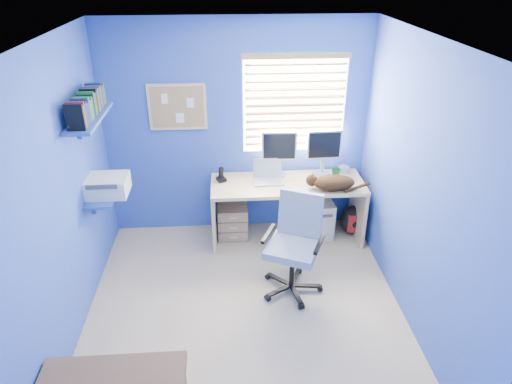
{
  "coord_description": "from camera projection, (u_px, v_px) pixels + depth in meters",
  "views": [
    {
      "loc": [
        -0.14,
        -3.34,
        3.05
      ],
      "look_at": [
        0.15,
        0.65,
        0.95
      ],
      "focal_mm": 32.0,
      "sensor_mm": 36.0,
      "label": 1
    }
  ],
  "objects": [
    {
      "name": "ceiling",
      "position": [
        241.0,
        41.0,
        3.22
      ],
      "size": [
        3.0,
        3.2,
        0.0
      ],
      "primitive_type": "cube",
      "color": "white",
      "rests_on": "wall_back"
    },
    {
      "name": "window_blinds",
      "position": [
        295.0,
        105.0,
        5.09
      ],
      "size": [
        1.15,
        0.05,
        1.1
      ],
      "color": "white",
      "rests_on": "ground"
    },
    {
      "name": "monitor_right",
      "position": [
        323.0,
        152.0,
        5.27
      ],
      "size": [
        0.4,
        0.14,
        0.54
      ],
      "primitive_type": "cube",
      "rotation": [
        0.0,
        0.0,
        0.04
      ],
      "color": "silver",
      "rests_on": "desk"
    },
    {
      "name": "laptop",
      "position": [
        269.0,
        173.0,
        5.15
      ],
      "size": [
        0.34,
        0.27,
        0.22
      ],
      "primitive_type": "cube",
      "rotation": [
        0.0,
        0.0,
        0.03
      ],
      "color": "silver",
      "rests_on": "desk"
    },
    {
      "name": "wall_back",
      "position": [
        237.0,
        131.0,
        5.21
      ],
      "size": [
        3.0,
        0.01,
        2.5
      ],
      "primitive_type": "cube",
      "color": "#344FBD",
      "rests_on": "ground"
    },
    {
      "name": "office_chair",
      "position": [
        294.0,
        257.0,
        4.53
      ],
      "size": [
        0.77,
        0.77,
        1.0
      ],
      "color": "black",
      "rests_on": "floor"
    },
    {
      "name": "tower_pc",
      "position": [
        322.0,
        216.0,
        5.53
      ],
      "size": [
        0.22,
        0.45,
        0.45
      ],
      "primitive_type": "cube",
      "rotation": [
        0.0,
        0.0,
        0.07
      ],
      "color": "beige",
      "rests_on": "floor"
    },
    {
      "name": "cat",
      "position": [
        334.0,
        183.0,
        4.99
      ],
      "size": [
        0.5,
        0.33,
        0.16
      ],
      "primitive_type": "ellipsoid",
      "rotation": [
        0.0,
        0.0,
        -0.21
      ],
      "color": "black",
      "rests_on": "desk"
    },
    {
      "name": "floor",
      "position": [
        245.0,
        311.0,
        4.38
      ],
      "size": [
        3.0,
        3.2,
        0.0
      ],
      "primitive_type": "cube",
      "color": "tan",
      "rests_on": "ground"
    },
    {
      "name": "backpack",
      "position": [
        353.0,
        220.0,
        5.52
      ],
      "size": [
        0.32,
        0.24,
        0.37
      ],
      "primitive_type": "ellipsoid",
      "rotation": [
        0.0,
        0.0,
        -0.0
      ],
      "color": "black",
      "rests_on": "floor"
    },
    {
      "name": "yellow_book",
      "position": [
        313.0,
        233.0,
        5.39
      ],
      "size": [
        0.03,
        0.17,
        0.24
      ],
      "primitive_type": "cube",
      "color": "yellow",
      "rests_on": "floor"
    },
    {
      "name": "wall_right",
      "position": [
        419.0,
        191.0,
        3.89
      ],
      "size": [
        0.01,
        3.2,
        2.5
      ],
      "primitive_type": "cube",
      "color": "#344FBD",
      "rests_on": "ground"
    },
    {
      "name": "phone",
      "position": [
        221.0,
        174.0,
        5.18
      ],
      "size": [
        0.13,
        0.14,
        0.17
      ],
      "primitive_type": "cube",
      "rotation": [
        0.0,
        0.0,
        0.42
      ],
      "color": "black",
      "rests_on": "desk"
    },
    {
      "name": "desk",
      "position": [
        287.0,
        211.0,
        5.35
      ],
      "size": [
        1.74,
        0.65,
        0.74
      ],
      "primitive_type": "cube",
      "color": "#DEBE7F",
      "rests_on": "floor"
    },
    {
      "name": "wall_left",
      "position": [
        59.0,
        203.0,
        3.7
      ],
      "size": [
        0.01,
        3.2,
        2.5
      ],
      "primitive_type": "cube",
      "color": "#344FBD",
      "rests_on": "ground"
    },
    {
      "name": "corkboard",
      "position": [
        177.0,
        107.0,
        5.01
      ],
      "size": [
        0.64,
        0.02,
        0.52
      ],
      "color": "#DEBE7F",
      "rests_on": "ground"
    },
    {
      "name": "drawer_boxes",
      "position": [
        233.0,
        222.0,
        5.46
      ],
      "size": [
        0.35,
        0.28,
        0.41
      ],
      "primitive_type": "cube",
      "color": "tan",
      "rests_on": "floor"
    },
    {
      "name": "mug",
      "position": [
        336.0,
        173.0,
        5.29
      ],
      "size": [
        0.1,
        0.09,
        0.1
      ],
      "primitive_type": "imported",
      "color": "#176A28",
      "rests_on": "desk"
    },
    {
      "name": "cd_spindle",
      "position": [
        344.0,
        169.0,
        5.41
      ],
      "size": [
        0.13,
        0.13,
        0.07
      ],
      "primitive_type": "cylinder",
      "color": "silver",
      "rests_on": "desk"
    },
    {
      "name": "wall_shelves",
      "position": [
        96.0,
        147.0,
        4.29
      ],
      "size": [
        0.42,
        0.9,
        1.05
      ],
      "color": "#2C50A4",
      "rests_on": "ground"
    },
    {
      "name": "wall_front",
      "position": [
        258.0,
        341.0,
        2.38
      ],
      "size": [
        3.0,
        0.01,
        2.5
      ],
      "primitive_type": "cube",
      "color": "#344FBD",
      "rests_on": "ground"
    },
    {
      "name": "monitor_left",
      "position": [
        279.0,
        154.0,
        5.23
      ],
      "size": [
        0.4,
        0.13,
        0.54
      ],
      "primitive_type": "cube",
      "rotation": [
        0.0,
        0.0,
        -0.04
      ],
      "color": "silver",
      "rests_on": "desk"
    }
  ]
}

